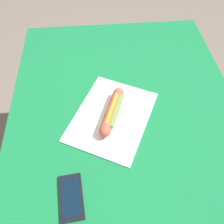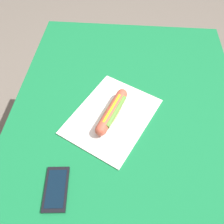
{
  "view_description": "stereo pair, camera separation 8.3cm",
  "coord_description": "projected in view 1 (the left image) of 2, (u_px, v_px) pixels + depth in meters",
  "views": [
    {
      "loc": [
        0.51,
        -0.09,
        1.46
      ],
      "look_at": [
        0.02,
        -0.05,
        0.79
      ],
      "focal_mm": 36.98,
      "sensor_mm": 36.0,
      "label": 1
    },
    {
      "loc": [
        0.51,
        -0.01,
        1.46
      ],
      "look_at": [
        0.02,
        -0.05,
        0.79
      ],
      "focal_mm": 36.98,
      "sensor_mm": 36.0,
      "label": 2
    }
  ],
  "objects": [
    {
      "name": "ground_plane",
      "position": [
        120.0,
        182.0,
        1.48
      ],
      "size": [
        6.0,
        6.0,
        0.0
      ],
      "primitive_type": "plane",
      "color": "#6B6056",
      "rests_on": "ground"
    },
    {
      "name": "paper_wrapper",
      "position": [
        112.0,
        116.0,
        0.86
      ],
      "size": [
        0.42,
        0.38,
        0.01
      ],
      "primitive_type": "cube",
      "rotation": [
        0.0,
        0.0,
        -0.47
      ],
      "color": "silver",
      "rests_on": "dining_table"
    },
    {
      "name": "hot_dog",
      "position": [
        112.0,
        111.0,
        0.83
      ],
      "size": [
        0.21,
        0.11,
        0.05
      ],
      "color": "tan",
      "rests_on": "paper_wrapper"
    },
    {
      "name": "dining_table",
      "position": [
        124.0,
        131.0,
        0.98
      ],
      "size": [
        1.16,
        0.88,
        0.76
      ],
      "color": "brown",
      "rests_on": "ground"
    },
    {
      "name": "cell_phone",
      "position": [
        71.0,
        197.0,
        0.68
      ],
      "size": [
        0.14,
        0.08,
        0.01
      ],
      "color": "black",
      "rests_on": "dining_table"
    }
  ]
}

